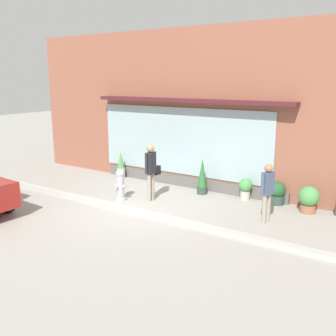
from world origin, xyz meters
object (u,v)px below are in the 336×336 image
at_px(fire_hydrant, 120,185).
at_px(potted_plant_trailing_edge, 202,177).
at_px(potted_plant_near_hydrant, 309,199).
at_px(pedestrian_with_handbag, 151,168).
at_px(potted_plant_doorstep, 121,166).
at_px(pedestrian_passerby, 267,189).
at_px(potted_plant_window_right, 245,188).
at_px(potted_plant_window_left, 277,193).

distance_m(fire_hydrant, potted_plant_trailing_edge, 2.69).
height_order(fire_hydrant, potted_plant_near_hydrant, fire_hydrant).
distance_m(pedestrian_with_handbag, potted_plant_doorstep, 3.13).
distance_m(potted_plant_near_hydrant, potted_plant_trailing_edge, 3.39).
height_order(fire_hydrant, pedestrian_with_handbag, pedestrian_with_handbag).
distance_m(fire_hydrant, pedestrian_passerby, 4.54).
bearing_deg(potted_plant_trailing_edge, potted_plant_doorstep, 177.66).
bearing_deg(potted_plant_doorstep, potted_plant_near_hydrant, -0.89).
relative_size(pedestrian_with_handbag, potted_plant_window_right, 2.63).
bearing_deg(potted_plant_trailing_edge, potted_plant_window_left, 7.45).
bearing_deg(pedestrian_passerby, potted_plant_near_hydrant, 171.85).
bearing_deg(potted_plant_near_hydrant, potted_plant_doorstep, 179.11).
relative_size(potted_plant_trailing_edge, potted_plant_window_left, 1.71).
bearing_deg(fire_hydrant, potted_plant_window_right, 33.76).
height_order(pedestrian_passerby, potted_plant_doorstep, pedestrian_passerby).
bearing_deg(pedestrian_passerby, potted_plant_window_right, -122.94).
height_order(potted_plant_doorstep, potted_plant_trailing_edge, potted_plant_trailing_edge).
relative_size(fire_hydrant, potted_plant_trailing_edge, 0.82).
bearing_deg(pedestrian_with_handbag, potted_plant_doorstep, 62.11).
distance_m(potted_plant_doorstep, potted_plant_window_right, 5.01).
xyz_separation_m(pedestrian_with_handbag, potted_plant_near_hydrant, (4.36, 1.53, -0.63)).
distance_m(pedestrian_passerby, potted_plant_near_hydrant, 1.67).
distance_m(pedestrian_with_handbag, potted_plant_window_left, 3.89).
bearing_deg(potted_plant_doorstep, fire_hydrant, -50.32).
bearing_deg(potted_plant_doorstep, potted_plant_window_right, 0.63).
bearing_deg(potted_plant_window_left, fire_hydrant, -151.56).
height_order(potted_plant_trailing_edge, potted_plant_window_right, potted_plant_trailing_edge).
xyz_separation_m(pedestrian_with_handbag, potted_plant_trailing_edge, (0.98, 1.49, -0.46)).
relative_size(fire_hydrant, pedestrian_passerby, 0.62).
distance_m(potted_plant_trailing_edge, potted_plant_window_left, 2.43).
xyz_separation_m(fire_hydrant, pedestrian_with_handbag, (0.85, 0.48, 0.55)).
xyz_separation_m(fire_hydrant, potted_plant_window_left, (4.22, 2.29, -0.13)).
bearing_deg(potted_plant_near_hydrant, potted_plant_window_right, 175.25).
distance_m(pedestrian_with_handbag, potted_plant_trailing_edge, 1.85).
bearing_deg(fire_hydrant, potted_plant_trailing_edge, 47.22).
distance_m(fire_hydrant, potted_plant_doorstep, 2.76).
bearing_deg(potted_plant_window_right, potted_plant_near_hydrant, -4.75).
relative_size(pedestrian_with_handbag, potted_plant_doorstep, 1.75).
xyz_separation_m(potted_plant_near_hydrant, potted_plant_trailing_edge, (-3.38, -0.04, 0.16)).
bearing_deg(potted_plant_trailing_edge, pedestrian_passerby, -27.44).
distance_m(fire_hydrant, potted_plant_window_right, 3.92).
relative_size(potted_plant_doorstep, potted_plant_trailing_edge, 0.84).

